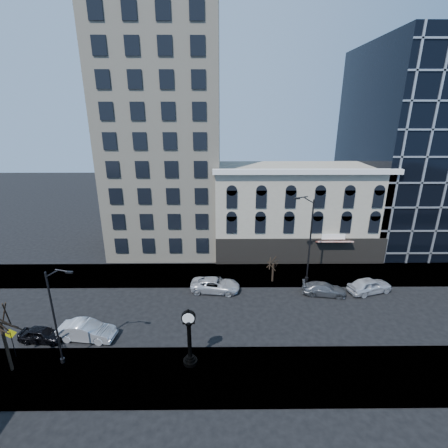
{
  "coord_description": "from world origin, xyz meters",
  "views": [
    {
      "loc": [
        1.72,
        -27.46,
        18.84
      ],
      "look_at": [
        2.0,
        4.0,
        8.0
      ],
      "focal_mm": 26.0,
      "sensor_mm": 36.0,
      "label": 1
    }
  ],
  "objects_px": {
    "car_near_a": "(42,334)",
    "car_near_b": "(87,331)",
    "street_lamp_near": "(57,292)",
    "street_clock": "(189,339)",
    "warning_sign": "(11,338)"
  },
  "relations": [
    {
      "from": "car_near_a",
      "to": "car_near_b",
      "type": "height_order",
      "value": "car_near_b"
    },
    {
      "from": "warning_sign",
      "to": "car_near_a",
      "type": "height_order",
      "value": "warning_sign"
    },
    {
      "from": "street_clock",
      "to": "street_lamp_near",
      "type": "distance_m",
      "value": 10.34
    },
    {
      "from": "street_lamp_near",
      "to": "warning_sign",
      "type": "xyz_separation_m",
      "value": [
        -4.7,
        0.76,
        -4.54
      ]
    },
    {
      "from": "street_clock",
      "to": "street_lamp_near",
      "type": "xyz_separation_m",
      "value": [
        -9.49,
        0.07,
        4.12
      ]
    },
    {
      "from": "street_clock",
      "to": "car_near_b",
      "type": "relative_size",
      "value": 1.01
    },
    {
      "from": "street_lamp_near",
      "to": "car_near_b",
      "type": "bearing_deg",
      "value": 96.2
    },
    {
      "from": "street_lamp_near",
      "to": "warning_sign",
      "type": "bearing_deg",
      "value": -179.51
    },
    {
      "from": "car_near_a",
      "to": "car_near_b",
      "type": "relative_size",
      "value": 0.78
    },
    {
      "from": "street_lamp_near",
      "to": "car_near_b",
      "type": "xyz_separation_m",
      "value": [
        0.19,
        3.1,
        -5.67
      ]
    },
    {
      "from": "car_near_a",
      "to": "street_lamp_near",
      "type": "bearing_deg",
      "value": -122.76
    },
    {
      "from": "warning_sign",
      "to": "car_near_b",
      "type": "relative_size",
      "value": 0.54
    },
    {
      "from": "street_clock",
      "to": "warning_sign",
      "type": "distance_m",
      "value": 14.22
    },
    {
      "from": "street_lamp_near",
      "to": "car_near_a",
      "type": "height_order",
      "value": "street_lamp_near"
    },
    {
      "from": "street_lamp_near",
      "to": "car_near_a",
      "type": "bearing_deg",
      "value": 151.46
    }
  ]
}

